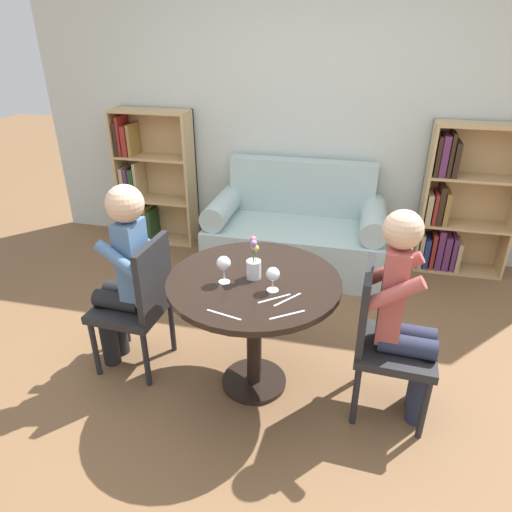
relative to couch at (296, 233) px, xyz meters
name	(u,v)px	position (x,y,z in m)	size (l,w,h in m)	color
ground_plane	(254,382)	(0.00, -1.64, -0.31)	(16.00, 16.00, 0.00)	brown
back_wall	(308,108)	(0.00, 0.43, 1.04)	(5.20, 0.05, 2.70)	silver
round_table	(254,301)	(0.00, -1.64, 0.30)	(0.98, 0.98, 0.75)	black
couch	(296,233)	(0.00, 0.00, 0.00)	(1.56, 0.80, 0.92)	#A8C1C1
bookshelf_left	(149,182)	(-1.54, 0.27, 0.29)	(0.76, 0.28, 1.31)	tan
bookshelf_right	(455,206)	(1.35, 0.27, 0.28)	(0.76, 0.28, 1.31)	tan
chair_left	(140,300)	(-0.73, -1.62, 0.18)	(0.44, 0.44, 0.90)	#232326
chair_right	(383,336)	(0.73, -1.65, 0.18)	(0.44, 0.44, 0.90)	#232326
person_left	(124,273)	(-0.82, -1.61, 0.36)	(0.43, 0.35, 1.23)	black
person_right	(405,315)	(0.82, -1.66, 0.34)	(0.43, 0.36, 1.23)	#282D47
wine_glass_left	(224,264)	(-0.15, -1.71, 0.55)	(0.08, 0.08, 0.16)	white
wine_glass_right	(273,275)	(0.12, -1.73, 0.53)	(0.07, 0.07, 0.14)	white
flower_vase	(254,264)	(0.00, -1.62, 0.52)	(0.08, 0.08, 0.25)	silver
knife_left_setting	(287,315)	(0.24, -1.94, 0.44)	(0.16, 0.12, 0.00)	silver
fork_left_setting	(288,300)	(0.22, -1.81, 0.44)	(0.12, 0.16, 0.00)	silver
knife_right_setting	(274,299)	(0.15, -1.81, 0.44)	(0.15, 0.13, 0.00)	silver
fork_right_setting	(224,315)	(-0.06, -2.01, 0.44)	(0.19, 0.06, 0.00)	silver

